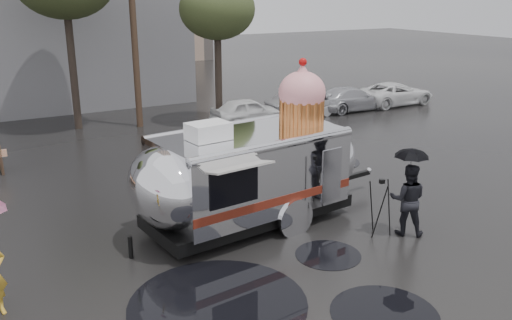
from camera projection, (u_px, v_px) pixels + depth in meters
ground at (230, 274)px, 11.70m from camera, size 120.00×120.00×0.00m
puddles at (274, 224)px, 14.24m from camera, size 10.31×10.97×0.01m
utility_pole at (133, 21)px, 23.14m from camera, size 1.60×0.28×9.00m
tree_right at (217, 10)px, 23.82m from camera, size 3.36×3.36×6.42m
parked_cars at (332, 99)px, 26.99m from camera, size 13.20×1.90×1.50m
airstream_trailer at (252, 168)px, 13.89m from camera, size 7.93×3.57×4.29m
person_right at (408, 199)px, 13.41m from camera, size 0.98×0.95×1.84m
umbrella_black at (411, 162)px, 13.12m from camera, size 1.04×1.04×2.26m
tripod at (380, 202)px, 13.40m from camera, size 0.58×0.59×1.46m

